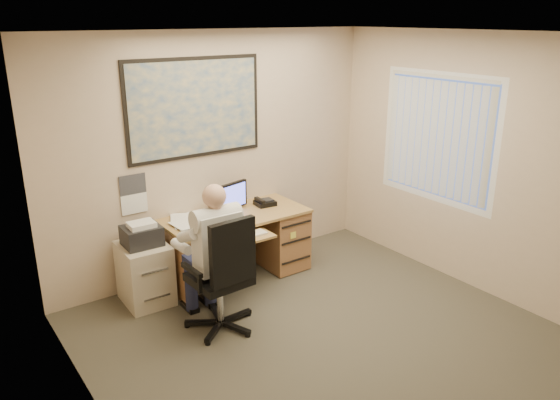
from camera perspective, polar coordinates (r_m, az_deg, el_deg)
room_shell at (r=4.40m, az=7.73°, el=-1.11°), size 4.00×4.50×2.70m
desk at (r=6.32m, az=-2.12°, el=-3.51°), size 1.60×0.97×1.07m
world_map at (r=5.92m, az=-8.85°, el=9.47°), size 1.56×0.03×1.06m
wall_calendar at (r=5.83m, az=-15.06°, el=0.59°), size 0.28×0.01×0.42m
window_blinds at (r=6.28m, az=16.11°, el=6.23°), size 0.06×1.40×1.30m
filing_cabinet at (r=5.79m, az=-13.97°, el=-6.91°), size 0.47×0.56×0.89m
office_chair at (r=5.20m, az=-6.04°, el=-10.05°), size 0.72×0.72×1.16m
person at (r=5.10m, az=-6.63°, el=-6.01°), size 0.59×0.83×1.42m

